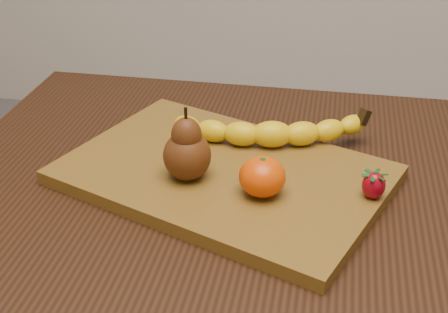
% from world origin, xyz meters
% --- Properties ---
extents(table, '(1.00, 0.70, 0.76)m').
position_xyz_m(table, '(0.00, 0.00, 0.66)').
color(table, black).
rests_on(table, ground).
extents(cutting_board, '(0.53, 0.44, 0.02)m').
position_xyz_m(cutting_board, '(-0.08, -0.01, 0.77)').
color(cutting_board, brown).
rests_on(cutting_board, table).
extents(banana, '(0.27, 0.12, 0.04)m').
position_xyz_m(banana, '(-0.02, 0.07, 0.80)').
color(banana, yellow).
rests_on(banana, cutting_board).
extents(pear, '(0.08, 0.08, 0.11)m').
position_xyz_m(pear, '(-0.12, -0.04, 0.83)').
color(pear, '#4F260C').
rests_on(pear, cutting_board).
extents(mandarin, '(0.07, 0.07, 0.05)m').
position_xyz_m(mandarin, '(-0.02, -0.06, 0.81)').
color(mandarin, '#D54102').
rests_on(mandarin, cutting_board).
extents(strawberry, '(0.04, 0.04, 0.04)m').
position_xyz_m(strawberry, '(0.13, -0.04, 0.80)').
color(strawberry, maroon).
rests_on(strawberry, cutting_board).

